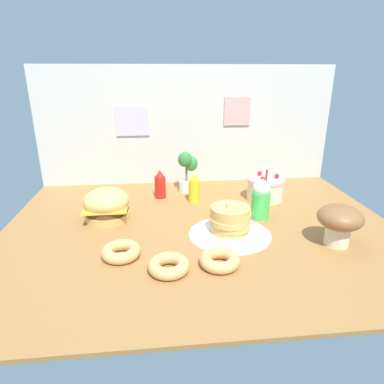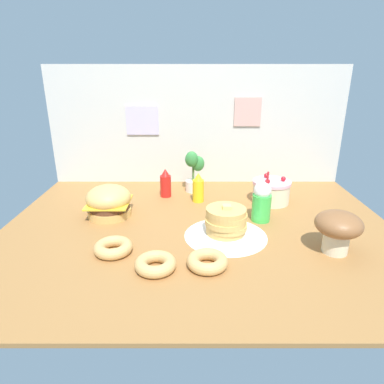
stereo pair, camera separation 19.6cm
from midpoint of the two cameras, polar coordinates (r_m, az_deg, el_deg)
ground_plane at (r=1.92m, az=-1.38°, el=-6.46°), size 2.26×1.72×0.02m
back_wall at (r=2.60m, az=-3.07°, el=11.29°), size 2.26×0.04×0.90m
doily_mat at (r=1.84m, az=3.49°, el=-7.31°), size 0.45×0.45×0.00m
burger at (r=2.08m, az=-17.14°, el=-2.19°), size 0.27×0.27×0.20m
pancake_stack at (r=1.81m, az=3.51°, el=-5.23°), size 0.35×0.35×0.18m
layer_cake at (r=2.33m, az=10.17°, el=0.54°), size 0.26×0.26×0.19m
ketchup_bottle at (r=2.35m, az=-7.90°, el=1.21°), size 0.08×0.08×0.21m
mustard_bottle at (r=2.26m, az=-2.11°, el=0.62°), size 0.08×0.08×0.21m
cream_soda_cup at (r=2.02m, az=9.07°, el=-1.26°), size 0.11×0.11×0.31m
donut_pink_glaze at (r=1.68m, az=-15.48°, el=-9.90°), size 0.19×0.19×0.06m
donut_chocolate at (r=1.53m, az=-7.79°, el=-12.52°), size 0.19×0.19×0.06m
donut_vanilla at (r=1.56m, az=1.14°, el=-11.71°), size 0.19×0.19×0.06m
potted_plant at (r=2.43m, az=-3.21°, el=3.81°), size 0.14×0.13×0.31m
mushroom_stool at (r=1.81m, az=21.31°, el=-4.75°), size 0.23×0.23×0.22m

